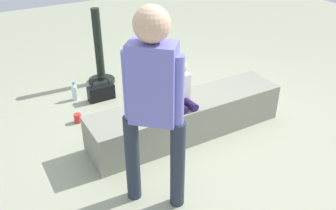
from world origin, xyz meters
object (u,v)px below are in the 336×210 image
child_seated (180,85)px  water_bottle_near_gift (75,92)px  party_cup_red (78,118)px  handbag_black_leather (101,92)px  gift_bag (149,111)px  adult_standing (153,96)px  cake_plate (160,107)px

child_seated → water_bottle_near_gift: child_seated is taller
water_bottle_near_gift → party_cup_red: size_ratio=2.26×
handbag_black_leather → gift_bag: bearing=-67.7°
adult_standing → party_cup_red: (-0.19, 1.52, -0.95)m
child_seated → adult_standing: 1.04m
cake_plate → party_cup_red: bearing=128.1°
adult_standing → gift_bag: adult_standing is taller
child_seated → handbag_black_leather: size_ratio=1.46×
child_seated → adult_standing: (-0.66, -0.71, 0.39)m
gift_bag → party_cup_red: (-0.73, 0.36, -0.07)m
child_seated → gift_bag: (-0.12, 0.45, -0.49)m
water_bottle_near_gift → party_cup_red: bearing=-104.7°
cake_plate → water_bottle_near_gift: bearing=110.1°
adult_standing → handbag_black_leather: size_ratio=5.04×
child_seated → party_cup_red: 1.31m
adult_standing → gift_bag: 1.55m
child_seated → water_bottle_near_gift: bearing=117.9°
party_cup_red → adult_standing: bearing=-82.7°
party_cup_red → handbag_black_leather: (0.43, 0.37, 0.05)m
party_cup_red → handbag_black_leather: bearing=40.9°
cake_plate → handbag_black_leather: cake_plate is taller
cake_plate → water_bottle_near_gift: (-0.49, 1.34, -0.32)m
adult_standing → water_bottle_near_gift: bearing=91.5°
adult_standing → cake_plate: (0.44, 0.72, -0.58)m
child_seated → gift_bag: size_ratio=1.71×
child_seated → cake_plate: bearing=177.5°
child_seated → handbag_black_leather: bearing=109.6°
adult_standing → gift_bag: bearing=64.9°
handbag_black_leather → water_bottle_near_gift: bearing=150.7°
water_bottle_near_gift → party_cup_red: (-0.14, -0.54, -0.06)m
party_cup_red → child_seated: bearing=-43.6°
child_seated → gift_bag: bearing=105.1°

